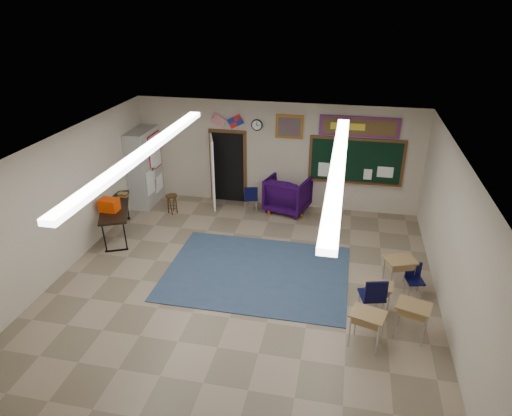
% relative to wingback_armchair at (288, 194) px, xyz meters
% --- Properties ---
extents(floor, '(9.00, 9.00, 0.00)m').
position_rel_wingback_armchair_xyz_m(floor, '(-0.41, -4.15, -0.51)').
color(floor, gray).
rests_on(floor, ground).
extents(back_wall, '(8.00, 0.04, 3.00)m').
position_rel_wingback_armchair_xyz_m(back_wall, '(-0.41, 0.35, 0.99)').
color(back_wall, beige).
rests_on(back_wall, floor).
extents(left_wall, '(0.04, 9.00, 3.00)m').
position_rel_wingback_armchair_xyz_m(left_wall, '(-4.41, -4.15, 0.99)').
color(left_wall, beige).
rests_on(left_wall, floor).
extents(right_wall, '(0.04, 9.00, 3.00)m').
position_rel_wingback_armchair_xyz_m(right_wall, '(3.59, -4.15, 0.99)').
color(right_wall, beige).
rests_on(right_wall, floor).
extents(ceiling, '(8.00, 9.00, 0.04)m').
position_rel_wingback_armchair_xyz_m(ceiling, '(-0.41, -4.15, 2.49)').
color(ceiling, silver).
rests_on(ceiling, back_wall).
extents(area_rug, '(4.00, 3.00, 0.02)m').
position_rel_wingback_armchair_xyz_m(area_rug, '(-0.21, -3.35, -0.50)').
color(area_rug, '#30445B').
rests_on(area_rug, floor).
extents(fluorescent_strips, '(3.86, 6.00, 0.10)m').
position_rel_wingback_armchair_xyz_m(fluorescent_strips, '(-0.41, -4.15, 2.43)').
color(fluorescent_strips, white).
rests_on(fluorescent_strips, ceiling).
extents(doorway, '(1.10, 0.89, 2.16)m').
position_rel_wingback_armchair_xyz_m(doorway, '(-1.91, 0.20, 0.55)').
color(doorway, black).
rests_on(doorway, back_wall).
extents(chalkboard, '(2.55, 0.14, 1.30)m').
position_rel_wingback_armchair_xyz_m(chalkboard, '(1.79, 0.31, 0.95)').
color(chalkboard, '#553118').
rests_on(chalkboard, back_wall).
extents(bulletin_board, '(2.10, 0.05, 0.55)m').
position_rel_wingback_armchair_xyz_m(bulletin_board, '(1.79, 0.32, 1.94)').
color(bulletin_board, '#B60F0F').
rests_on(bulletin_board, back_wall).
extents(framed_art_print, '(0.75, 0.05, 0.65)m').
position_rel_wingback_armchair_xyz_m(framed_art_print, '(-0.06, 0.32, 1.84)').
color(framed_art_print, '#A4641F').
rests_on(framed_art_print, back_wall).
extents(wall_clock, '(0.32, 0.05, 0.32)m').
position_rel_wingback_armchair_xyz_m(wall_clock, '(-0.96, 0.32, 1.84)').
color(wall_clock, black).
rests_on(wall_clock, back_wall).
extents(wall_flags, '(1.16, 0.06, 0.70)m').
position_rel_wingback_armchair_xyz_m(wall_flags, '(-1.81, 0.29, 1.97)').
color(wall_flags, red).
rests_on(wall_flags, back_wall).
extents(storage_cabinet, '(0.59, 1.25, 2.20)m').
position_rel_wingback_armchair_xyz_m(storage_cabinet, '(-4.12, -0.30, 0.59)').
color(storage_cabinet, '#A6A5A1').
rests_on(storage_cabinet, floor).
extents(wingback_armchair, '(1.35, 1.37, 1.02)m').
position_rel_wingback_armchair_xyz_m(wingback_armchair, '(0.00, 0.00, 0.00)').
color(wingback_armchair, '#1D0532').
rests_on(wingback_armchair, floor).
extents(student_chair_reading, '(0.50, 0.50, 0.82)m').
position_rel_wingback_armchair_xyz_m(student_chair_reading, '(-1.01, -0.33, -0.10)').
color(student_chair_reading, black).
rests_on(student_chair_reading, floor).
extents(student_chair_desk_a, '(0.56, 0.56, 0.92)m').
position_rel_wingback_armchair_xyz_m(student_chair_desk_a, '(2.21, -4.38, -0.05)').
color(student_chair_desk_a, black).
rests_on(student_chair_desk_a, floor).
extents(student_chair_desk_b, '(0.42, 0.42, 0.70)m').
position_rel_wingback_armchair_xyz_m(student_chair_desk_b, '(3.09, -3.54, -0.16)').
color(student_chair_desk_b, black).
rests_on(student_chair_desk_b, floor).
extents(student_desk_front_left, '(0.58, 0.47, 0.63)m').
position_rel_wingback_armchair_xyz_m(student_desk_front_left, '(2.34, -4.19, -0.16)').
color(student_desk_front_left, '#967046').
rests_on(student_desk_front_left, floor).
extents(student_desk_front_right, '(0.71, 0.63, 0.71)m').
position_rel_wingback_armchair_xyz_m(student_desk_front_right, '(2.79, -3.32, -0.12)').
color(student_desk_front_right, '#967046').
rests_on(student_desk_front_right, floor).
extents(student_desk_back_left, '(0.68, 0.58, 0.70)m').
position_rel_wingback_armchair_xyz_m(student_desk_back_left, '(2.11, -5.22, -0.12)').
color(student_desk_back_left, '#967046').
rests_on(student_desk_back_left, floor).
extents(student_desk_back_right, '(0.68, 0.58, 0.70)m').
position_rel_wingback_armchair_xyz_m(student_desk_back_right, '(2.91, -4.82, -0.12)').
color(student_desk_back_right, '#967046').
rests_on(student_desk_back_right, floor).
extents(folding_table, '(1.39, 2.05, 1.11)m').
position_rel_wingback_armchair_xyz_m(folding_table, '(-4.06, -2.34, -0.07)').
color(folding_table, black).
rests_on(folding_table, floor).
extents(wooden_stool, '(0.31, 0.31, 0.55)m').
position_rel_wingback_armchair_xyz_m(wooden_stool, '(-3.14, -0.86, -0.23)').
color(wooden_stool, '#472C15').
rests_on(wooden_stool, floor).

